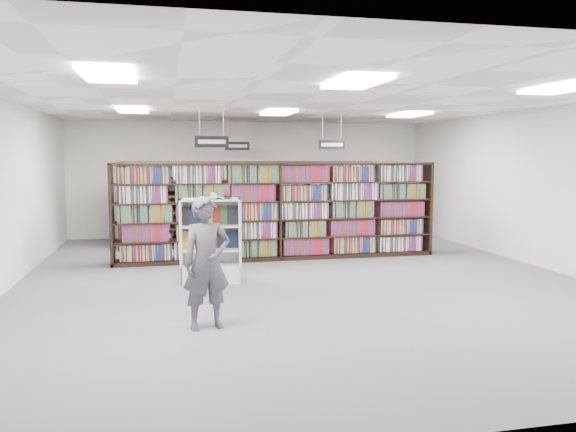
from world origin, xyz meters
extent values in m
plane|color=#525257|center=(0.00, 0.00, 0.00)|extent=(12.00, 12.00, 0.00)
cube|color=white|center=(0.00, 0.00, 3.20)|extent=(10.00, 12.00, 0.10)
cube|color=silver|center=(0.00, 6.00, 1.60)|extent=(10.00, 0.10, 3.20)
cube|color=silver|center=(0.00, -6.00, 1.60)|extent=(10.00, 0.10, 3.20)
cube|color=silver|center=(-5.00, 0.00, 1.60)|extent=(0.10, 12.00, 3.20)
cube|color=silver|center=(5.00, 0.00, 1.60)|extent=(0.10, 12.00, 3.20)
cube|color=black|center=(0.00, 2.00, 1.05)|extent=(7.00, 0.60, 2.10)
cube|color=maroon|center=(0.00, 2.00, 1.05)|extent=(6.88, 0.42, 1.98)
cube|color=black|center=(0.00, 4.00, 1.05)|extent=(7.00, 0.60, 2.10)
cube|color=maroon|center=(0.00, 4.00, 1.05)|extent=(6.88, 0.42, 1.98)
cube|color=black|center=(0.00, 5.70, 1.05)|extent=(7.00, 0.60, 2.10)
cube|color=maroon|center=(0.00, 5.70, 1.05)|extent=(6.88, 0.42, 1.98)
cylinder|color=#B2B2B7|center=(-1.73, 1.00, 2.91)|extent=(0.01, 0.01, 0.58)
cylinder|color=#B2B2B7|center=(-1.27, 1.00, 2.91)|extent=(0.01, 0.01, 0.58)
cube|color=black|center=(-1.50, 1.00, 2.51)|extent=(0.65, 0.02, 0.22)
cube|color=silver|center=(-1.50, 0.99, 2.51)|extent=(0.52, 0.00, 0.08)
cylinder|color=#B2B2B7|center=(1.27, 3.00, 2.91)|extent=(0.01, 0.01, 0.58)
cylinder|color=#B2B2B7|center=(1.73, 3.00, 2.91)|extent=(0.01, 0.01, 0.58)
cube|color=black|center=(1.50, 3.00, 2.51)|extent=(0.65, 0.02, 0.22)
cube|color=silver|center=(1.50, 2.99, 2.51)|extent=(0.52, 0.00, 0.08)
cylinder|color=#B2B2B7|center=(-0.73, 5.00, 2.91)|extent=(0.01, 0.01, 0.58)
cylinder|color=#B2B2B7|center=(-0.27, 5.00, 2.91)|extent=(0.01, 0.01, 0.58)
cube|color=black|center=(-0.50, 5.00, 2.51)|extent=(0.65, 0.02, 0.22)
cube|color=silver|center=(-0.50, 4.99, 2.51)|extent=(0.52, 0.00, 0.08)
cube|color=white|center=(-3.00, -3.00, 3.16)|extent=(0.60, 1.20, 0.04)
cube|color=white|center=(0.00, -3.00, 3.16)|extent=(0.60, 1.20, 0.04)
cube|color=white|center=(3.00, -3.00, 3.16)|extent=(0.60, 1.20, 0.04)
cube|color=white|center=(-3.00, 2.00, 3.16)|extent=(0.60, 1.20, 0.04)
cube|color=white|center=(0.00, 2.00, 3.16)|extent=(0.60, 1.20, 0.04)
cube|color=white|center=(3.00, 2.00, 3.16)|extent=(0.60, 1.20, 0.04)
cube|color=silver|center=(-1.62, 0.02, 0.16)|extent=(1.10, 0.62, 0.32)
cube|color=silver|center=(-2.13, 0.07, 0.74)|extent=(0.08, 0.53, 1.49)
cube|color=silver|center=(-1.11, -0.02, 0.74)|extent=(0.08, 0.53, 1.49)
cube|color=silver|center=(-1.60, 0.27, 0.74)|extent=(1.06, 0.12, 1.49)
cube|color=silver|center=(-1.62, 0.02, 1.47)|extent=(1.10, 0.62, 0.03)
cube|color=silver|center=(-1.62, 0.02, 0.59)|extent=(1.02, 0.57, 0.02)
cube|color=silver|center=(-1.62, 0.02, 1.01)|extent=(1.02, 0.57, 0.02)
cube|color=black|center=(-2.03, 0.11, 1.18)|extent=(0.22, 0.09, 0.32)
cube|color=#0F1832|center=(-1.87, 0.09, 1.18)|extent=(0.22, 0.09, 0.32)
cube|color=gold|center=(-1.70, 0.08, 1.18)|extent=(0.22, 0.09, 0.32)
cube|color=maroon|center=(-1.54, 0.07, 1.18)|extent=(0.22, 0.09, 0.32)
cube|color=#1C4F1D|center=(-1.37, 0.05, 1.18)|extent=(0.22, 0.09, 0.32)
cube|color=black|center=(-1.21, 0.04, 1.18)|extent=(0.22, 0.09, 0.32)
cube|color=gold|center=(-2.01, 0.11, 0.75)|extent=(0.24, 0.08, 0.30)
cube|color=maroon|center=(-1.81, 0.09, 0.75)|extent=(0.24, 0.08, 0.30)
cube|color=#1C4F1D|center=(-1.62, 0.07, 0.75)|extent=(0.24, 0.08, 0.30)
cube|color=black|center=(-1.42, 0.06, 0.75)|extent=(0.24, 0.08, 0.30)
cube|color=#0F1832|center=(-1.23, 0.04, 0.75)|extent=(0.24, 0.08, 0.30)
cube|color=black|center=(-1.55, -0.03, 1.50)|extent=(0.58, 0.34, 0.01)
cube|color=white|center=(-1.68, -0.03, 1.51)|extent=(0.26, 0.31, 0.05)
cube|color=white|center=(-1.41, -0.03, 1.51)|extent=(0.26, 0.31, 0.07)
cylinder|color=white|center=(-1.57, -0.03, 1.55)|extent=(0.10, 0.29, 0.10)
imported|color=#46434C|center=(-1.89, -2.69, 0.86)|extent=(0.70, 0.53, 1.72)
camera|label=1|loc=(-2.39, -9.88, 2.22)|focal=35.00mm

